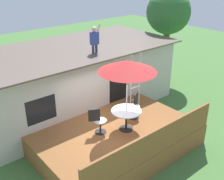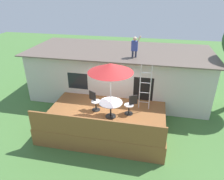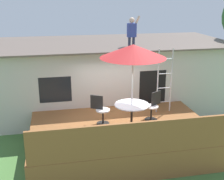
{
  "view_description": "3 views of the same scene",
  "coord_description": "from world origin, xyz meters",
  "views": [
    {
      "loc": [
        -5.38,
        -6.31,
        6.12
      ],
      "look_at": [
        0.37,
        0.59,
        1.98
      ],
      "focal_mm": 44.54,
      "sensor_mm": 36.0,
      "label": 1
    },
    {
      "loc": [
        2.0,
        -8.14,
        6.11
      ],
      "look_at": [
        0.15,
        0.71,
        1.66
      ],
      "focal_mm": 33.79,
      "sensor_mm": 36.0,
      "label": 2
    },
    {
      "loc": [
        -1.92,
        -8.23,
        4.68
      ],
      "look_at": [
        -0.06,
        0.93,
        1.63
      ],
      "focal_mm": 47.38,
      "sensor_mm": 36.0,
      "label": 3
    }
  ],
  "objects": [
    {
      "name": "house",
      "position": [
        0.0,
        3.6,
        1.42
      ],
      "size": [
        10.5,
        4.5,
        2.83
      ],
      "color": "beige",
      "rests_on": "ground"
    },
    {
      "name": "patio_table",
      "position": [
        0.3,
        -0.27,
        1.39
      ],
      "size": [
        1.04,
        1.04,
        0.74
      ],
      "color": "black",
      "rests_on": "deck"
    },
    {
      "name": "deck_railing",
      "position": [
        0.0,
        -1.88,
        1.25
      ],
      "size": [
        5.39,
        0.08,
        0.9
      ],
      "primitive_type": "cube",
      "color": "brown",
      "rests_on": "deck"
    },
    {
      "name": "ground_plane",
      "position": [
        0.0,
        0.0,
        0.0
      ],
      "size": [
        40.0,
        40.0,
        0.0
      ],
      "primitive_type": "plane",
      "color": "#477538"
    },
    {
      "name": "deck",
      "position": [
        0.0,
        0.0,
        0.4
      ],
      "size": [
        5.49,
        3.86,
        0.8
      ],
      "primitive_type": "cube",
      "color": "brown",
      "rests_on": "ground"
    },
    {
      "name": "patio_umbrella",
      "position": [
        0.3,
        -0.27,
        3.15
      ],
      "size": [
        1.9,
        1.9,
        2.54
      ],
      "color": "silver",
      "rests_on": "deck"
    },
    {
      "name": "patio_chair_right",
      "position": [
        1.12,
        0.17,
        1.26
      ],
      "size": [
        0.58,
        0.44,
        0.92
      ],
      "rotation": [
        0.0,
        0.0,
        -2.65
      ],
      "color": "black",
      "rests_on": "deck"
    },
    {
      "name": "person_figure",
      "position": [
        0.97,
        2.37,
        3.43
      ],
      "size": [
        0.47,
        0.2,
        1.11
      ],
      "color": "#33384C",
      "rests_on": "house"
    },
    {
      "name": "step_ladder",
      "position": [
        1.7,
        0.75,
        1.9
      ],
      "size": [
        0.52,
        0.04,
        2.2
      ],
      "color": "silver",
      "rests_on": "deck"
    },
    {
      "name": "patio_chair_left",
      "position": [
        -0.58,
        0.18,
        1.26
      ],
      "size": [
        0.58,
        0.44,
        0.92
      ],
      "rotation": [
        0.0,
        0.0,
        -0.48
      ],
      "color": "black",
      "rests_on": "deck"
    }
  ]
}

